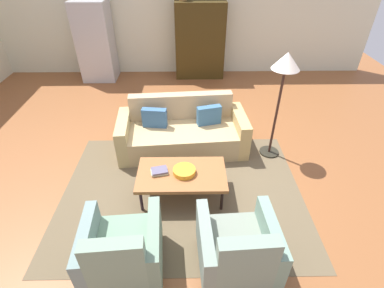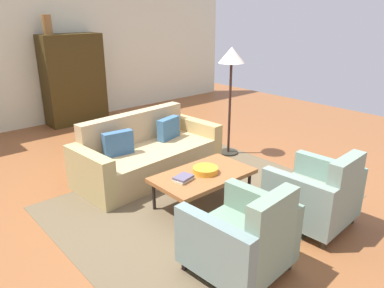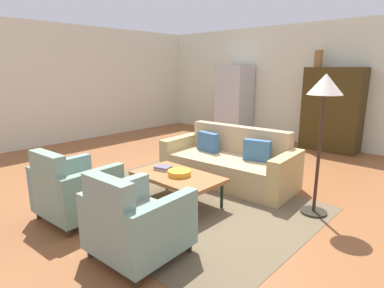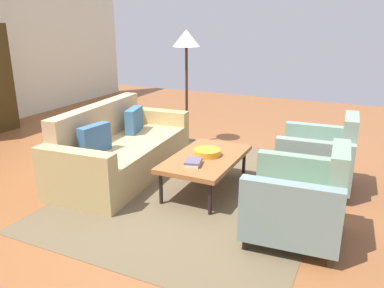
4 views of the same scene
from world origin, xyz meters
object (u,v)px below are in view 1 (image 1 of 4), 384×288
at_px(book_stack, 159,171).
at_px(floor_lamp, 285,72).
at_px(armchair_left, 122,253).
at_px(couch, 182,132).
at_px(cabinet, 200,41).
at_px(fruit_bowl, 184,171).
at_px(refrigerator, 96,42).
at_px(armchair_right, 238,252).
at_px(coffee_table, 182,175).

height_order(book_stack, floor_lamp, floor_lamp).
bearing_deg(armchair_left, floor_lamp, 41.73).
xyz_separation_m(couch, cabinet, (0.41, 3.13, 0.61)).
height_order(fruit_bowl, refrigerator, refrigerator).
height_order(armchair_left, refrigerator, refrigerator).
height_order(armchair_right, fruit_bowl, armchair_right).
height_order(armchair_right, book_stack, armchair_right).
height_order(armchair_left, cabinet, cabinet).
bearing_deg(floor_lamp, fruit_bowl, -146.18).
bearing_deg(fruit_bowl, coffee_table, 180.00).
bearing_deg(cabinet, coffee_table, -95.29).
bearing_deg(refrigerator, book_stack, -66.47).
bearing_deg(armchair_right, cabinet, 88.75).
xyz_separation_m(armchair_right, refrigerator, (-2.73, 5.38, 0.58)).
xyz_separation_m(armchair_right, floor_lamp, (0.86, 2.12, 1.10)).
relative_size(coffee_table, armchair_right, 1.36).
xyz_separation_m(armchair_left, book_stack, (0.30, 1.18, 0.09)).
xyz_separation_m(couch, armchair_right, (0.61, -2.35, 0.06)).
bearing_deg(floor_lamp, coffee_table, -146.85).
bearing_deg(armchair_left, coffee_table, 58.83).
bearing_deg(coffee_table, armchair_right, -62.62).
relative_size(couch, book_stack, 8.54).
bearing_deg(couch, fruit_bowl, 87.66).
bearing_deg(armchair_left, book_stack, 71.68).
bearing_deg(coffee_table, refrigerator, 116.77).
distance_m(fruit_bowl, book_stack, 0.33).
relative_size(coffee_table, book_stack, 4.74).
bearing_deg(fruit_bowl, armchair_left, -118.46).
relative_size(armchair_left, cabinet, 0.49).
xyz_separation_m(armchair_left, cabinet, (1.00, 5.49, 0.56)).
bearing_deg(couch, book_stack, 71.65).
bearing_deg(armchair_left, cabinet, 75.58).
relative_size(armchair_right, fruit_bowl, 2.89).
distance_m(coffee_table, fruit_bowl, 0.08).
distance_m(armchair_right, book_stack, 1.49).
bearing_deg(coffee_table, cabinet, 84.71).
distance_m(cabinet, floor_lamp, 3.57).
bearing_deg(floor_lamp, armchair_right, -112.07).
relative_size(armchair_left, floor_lamp, 0.51).
distance_m(armchair_left, armchair_right, 1.20).
relative_size(couch, armchair_right, 2.46).
bearing_deg(fruit_bowl, floor_lamp, 33.82).
relative_size(fruit_bowl, refrigerator, 0.16).
xyz_separation_m(couch, book_stack, (-0.29, -1.17, 0.14)).
bearing_deg(floor_lamp, cabinet, 107.56).
relative_size(coffee_table, refrigerator, 0.65).
xyz_separation_m(coffee_table, book_stack, (-0.30, 0.01, 0.06)).
bearing_deg(book_stack, couch, 76.10).
relative_size(armchair_right, refrigerator, 0.48).
bearing_deg(armchair_right, book_stack, 123.98).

